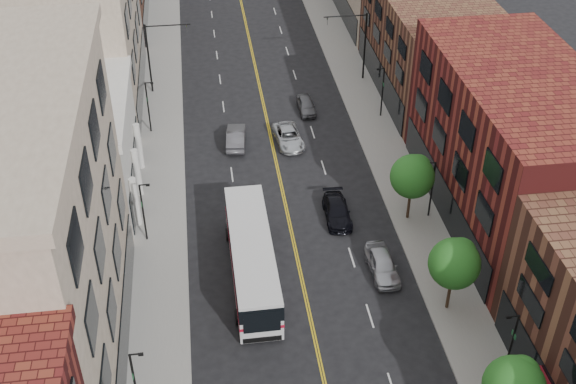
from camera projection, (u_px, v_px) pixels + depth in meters
name	position (u px, v px, depth m)	size (l,w,h in m)	color
sidewalk_left	(162.00, 160.00, 63.66)	(4.00, 110.00, 0.15)	gray
sidewalk_right	(383.00, 144.00, 65.82)	(4.00, 110.00, 0.15)	gray
bldg_l_tanoffice	(15.00, 250.00, 40.01)	(10.00, 22.00, 18.00)	gray
bldg_l_white	(68.00, 152.00, 57.40)	(10.00, 14.00, 8.00)	silver
bldg_l_far_a	(78.00, 11.00, 68.12)	(10.00, 20.00, 18.00)	gray
bldg_r_mid	(514.00, 147.00, 54.27)	(10.00, 22.00, 12.00)	#5B1818
bldg_r_far_a	(431.00, 44.00, 71.72)	(10.00, 20.00, 10.00)	brown
tree_r_2	(455.00, 262.00, 46.57)	(3.40, 3.40, 5.59)	black
tree_r_3	(413.00, 175.00, 54.60)	(3.40, 3.40, 5.59)	black
lamp_l_1	(135.00, 381.00, 40.18)	(0.81, 0.55, 5.05)	black
lamp_l_2	(143.00, 209.00, 53.03)	(0.81, 0.55, 5.05)	black
lamp_l_3	(148.00, 104.00, 65.88)	(0.81, 0.55, 5.05)	black
lamp_r_1	(511.00, 342.00, 42.54)	(0.81, 0.55, 5.05)	black
lamp_r_2	(432.00, 186.00, 55.39)	(0.81, 0.55, 5.05)	black
lamp_r_3	(382.00, 89.00, 68.24)	(0.81, 0.55, 5.05)	black
signal_mast_left	(155.00, 50.00, 71.40)	(4.49, 0.18, 7.20)	black
signal_mast_right	(358.00, 39.00, 73.61)	(4.49, 0.18, 7.20)	black
city_bus	(252.00, 256.00, 50.36)	(3.21, 13.07, 3.35)	silver
car_parked_far	(382.00, 264.00, 51.38)	(1.86, 4.62, 1.58)	#AEB0B6
car_lane_behind	(236.00, 137.00, 65.47)	(1.62, 4.66, 1.54)	#4C4C51
car_lane_a	(337.00, 211.00, 56.61)	(1.92, 4.73, 1.37)	black
car_lane_b	(288.00, 137.00, 65.65)	(2.30, 4.98, 1.38)	silver
car_lane_c	(306.00, 105.00, 70.45)	(1.56, 3.89, 1.32)	#515257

